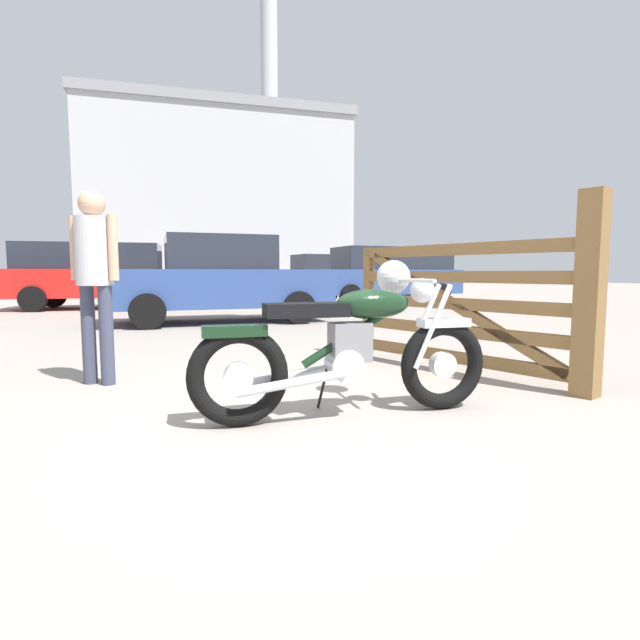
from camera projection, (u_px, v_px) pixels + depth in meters
name	position (u px, v px, depth m)	size (l,w,h in m)	color
ground_plane	(301.00, 425.00, 3.12)	(80.00, 80.00, 0.00)	gray
vintage_motorcycle	(353.00, 344.00, 3.28)	(2.08, 0.74, 1.07)	black
timber_gate	(483.00, 302.00, 4.47)	(1.05, 2.41, 1.60)	brown
bystander	(95.00, 267.00, 4.16)	(0.40, 0.30, 1.66)	#383D51
silver_sedan_mid	(100.00, 274.00, 13.12)	(4.82, 2.25, 1.74)	black
blue_hatchback_right	(220.00, 279.00, 9.52)	(4.24, 1.99, 1.67)	black
red_hatchback_near	(386.00, 273.00, 15.16)	(4.78, 2.15, 1.74)	black
pale_sedan_back	(202.00, 276.00, 16.93)	(4.42, 2.41, 1.67)	black
dark_sedan_left	(330.00, 273.00, 21.49)	(4.91, 2.51, 1.74)	black
industrial_building	(216.00, 208.00, 31.56)	(15.22, 13.55, 19.52)	#B2B2B7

